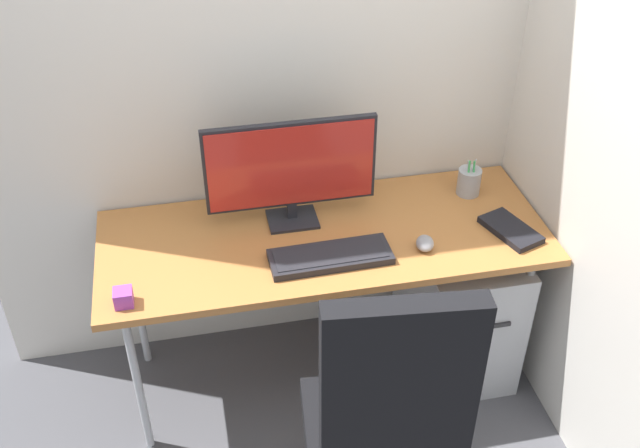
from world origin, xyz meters
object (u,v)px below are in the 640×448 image
at_px(pen_holder, 469,181).
at_px(desk_clamp_accessory, 123,298).
at_px(monitor, 291,168).
at_px(keyboard, 330,257).
at_px(filing_cabinet, 457,302).
at_px(notebook, 511,230).
at_px(mouse, 425,243).
at_px(office_chair, 386,426).

relative_size(pen_holder, desk_clamp_accessory, 2.59).
distance_m(monitor, keyboard, 0.36).
distance_m(filing_cabinet, notebook, 0.47).
distance_m(monitor, notebook, 0.85).
distance_m(mouse, pen_holder, 0.42).
height_order(monitor, notebook, monitor).
xyz_separation_m(office_chair, mouse, (0.32, 0.65, 0.15)).
xyz_separation_m(keyboard, desk_clamp_accessory, (-0.72, -0.09, 0.01)).
relative_size(pen_holder, notebook, 0.69).
bearing_deg(office_chair, mouse, 63.78).
height_order(filing_cabinet, notebook, notebook).
relative_size(office_chair, filing_cabinet, 1.96).
height_order(filing_cabinet, desk_clamp_accessory, desk_clamp_accessory).
bearing_deg(desk_clamp_accessory, monitor, 29.92).
bearing_deg(filing_cabinet, desk_clamp_accessory, -170.02).
xyz_separation_m(monitor, notebook, (0.78, -0.25, -0.22)).
bearing_deg(pen_holder, office_chair, -122.12).
bearing_deg(keyboard, monitor, 108.56).
bearing_deg(filing_cabinet, keyboard, -166.53).
height_order(filing_cabinet, pen_holder, pen_holder).
relative_size(filing_cabinet, desk_clamp_accessory, 10.03).
xyz_separation_m(filing_cabinet, desk_clamp_accessory, (-1.29, -0.23, 0.46)).
bearing_deg(pen_holder, mouse, -132.43).
relative_size(monitor, keyboard, 1.44).
distance_m(keyboard, pen_holder, 0.70).
bearing_deg(notebook, office_chair, -153.79).
distance_m(keyboard, notebook, 0.69).
xyz_separation_m(filing_cabinet, mouse, (-0.23, -0.14, 0.45)).
xyz_separation_m(pen_holder, desk_clamp_accessory, (-1.34, -0.39, -0.03)).
bearing_deg(notebook, mouse, 164.96).
bearing_deg(keyboard, filing_cabinet, 13.47).
bearing_deg(pen_holder, monitor, -177.35).
bearing_deg(mouse, office_chair, -100.21).
relative_size(filing_cabinet, monitor, 0.97).
xyz_separation_m(office_chair, desk_clamp_accessory, (-0.75, 0.56, 0.15)).
bearing_deg(office_chair, pen_holder, 57.88).
bearing_deg(keyboard, pen_holder, 25.77).
bearing_deg(monitor, mouse, -31.85).
bearing_deg(pen_holder, notebook, -77.43).
xyz_separation_m(pen_holder, notebook, (0.06, -0.28, -0.04)).
distance_m(office_chair, monitor, 0.99).
bearing_deg(mouse, desk_clamp_accessory, -159.34).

